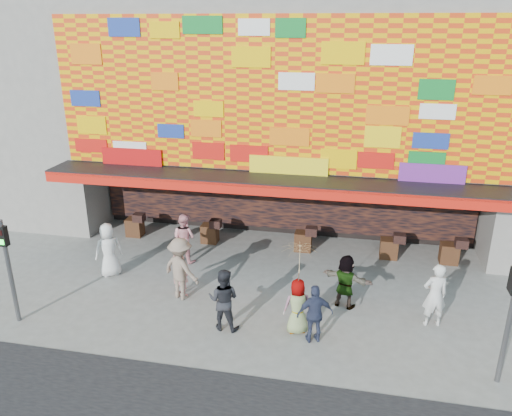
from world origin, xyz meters
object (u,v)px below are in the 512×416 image
object	(u,v)px
ped_g	(298,306)
ped_d	(181,269)
parasol	(299,260)
signal_right	(511,311)
ped_i	(184,238)
ped_f	(346,281)
signal_left	(8,260)
ped_b	(180,271)
ped_e	(315,314)
ped_a	(109,250)
ped_h	(435,295)
ped_c	(224,299)

from	to	relation	value
ped_g	ped_d	bearing A→B (deg)	-34.41
ped_d	parasol	size ratio (longest dim) A/B	1.06
signal_right	ped_g	xyz separation A→B (m)	(-4.78, 1.02, -1.09)
ped_i	ped_d	bearing A→B (deg)	126.10
ped_f	ped_i	size ratio (longest dim) A/B	0.94
signal_left	ped_f	bearing A→B (deg)	16.23
ped_b	ped_e	xyz separation A→B (m)	(4.15, -1.51, -0.01)
ped_d	ped_i	size ratio (longest dim) A/B	1.12
ped_g	ped_a	bearing A→B (deg)	-34.99
parasol	ped_h	bearing A→B (deg)	16.63
ped_a	ped_i	distance (m)	2.51
ped_a	ped_h	xyz separation A→B (m)	(9.90, -0.89, 0.02)
ped_a	ped_e	world-z (taller)	ped_a
ped_c	ped_b	bearing A→B (deg)	-36.48
signal_right	ped_b	distance (m)	8.79
parasol	ped_e	bearing A→B (deg)	-33.39
ped_b	ped_e	size ratio (longest dim) A/B	1.02
ped_a	ped_h	world-z (taller)	ped_h
signal_right	ped_c	distance (m)	6.85
parasol	ped_i	bearing A→B (deg)	141.56
ped_c	ped_g	xyz separation A→B (m)	(1.95, 0.22, -0.10)
ped_b	ped_i	bearing A→B (deg)	-53.16
signal_left	ped_h	bearing A→B (deg)	10.56
ped_c	parasol	world-z (taller)	parasol
ped_a	parasol	distance (m)	6.76
ped_e	ped_g	size ratio (longest dim) A/B	1.04
signal_right	ped_d	world-z (taller)	signal_right
ped_g	ped_i	xyz separation A→B (m)	(-4.32, 3.43, 0.09)
ped_b	ped_f	size ratio (longest dim) A/B	1.02
ped_h	parasol	xyz separation A→B (m)	(-3.55, -1.06, 1.22)
ped_b	ped_f	xyz separation A→B (m)	(4.85, 0.35, -0.01)
ped_b	parasol	world-z (taller)	parasol
ped_a	ped_i	world-z (taller)	ped_a
ped_f	ped_g	size ratio (longest dim) A/B	1.05
signal_right	ped_f	world-z (taller)	signal_right
ped_a	ped_d	world-z (taller)	ped_d
signal_left	ped_g	bearing A→B (deg)	7.64
ped_b	ped_d	size ratio (longest dim) A/B	0.85
ped_e	ped_i	xyz separation A→B (m)	(-4.80, 3.75, 0.05)
ped_e	ped_g	world-z (taller)	ped_e
ped_a	ped_h	distance (m)	9.94
ped_a	parasol	xyz separation A→B (m)	(6.35, -1.95, 1.24)
signal_left	ped_i	distance (m)	5.63
ped_e	ped_i	distance (m)	6.09
signal_left	ped_d	bearing A→B (deg)	27.35
ped_f	ped_e	bearing A→B (deg)	88.47
ped_a	ped_h	bearing A→B (deg)	136.96
signal_left	signal_right	xyz separation A→B (m)	(12.40, 0.00, 0.00)
signal_left	ped_i	size ratio (longest dim) A/B	1.75
ped_h	ped_b	bearing A→B (deg)	-15.69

